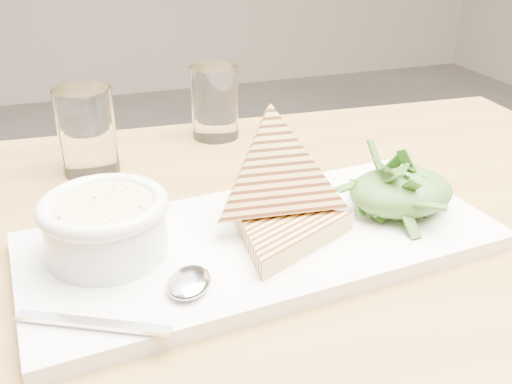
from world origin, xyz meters
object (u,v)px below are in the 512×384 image
object	(u,v)px
glass_near	(87,131)
glass_far	(215,102)
table_top	(202,280)
soup_bowl	(107,233)
platter	(263,241)

from	to	relation	value
glass_near	glass_far	world-z (taller)	glass_near
glass_near	glass_far	distance (m)	0.19
table_top	soup_bowl	size ratio (longest dim) A/B	10.74
platter	glass_near	world-z (taller)	glass_near
glass_near	table_top	bearing A→B (deg)	-71.94
table_top	glass_near	world-z (taller)	glass_near
table_top	soup_bowl	world-z (taller)	soup_bowl
platter	glass_far	xyz separation A→B (m)	(0.04, 0.30, 0.04)
glass_near	soup_bowl	bearing A→B (deg)	-90.25
soup_bowl	platter	bearing A→B (deg)	-5.16
soup_bowl	glass_near	distance (m)	0.22
glass_far	table_top	bearing A→B (deg)	-107.77
platter	glass_near	bearing A→B (deg)	120.71
table_top	soup_bowl	bearing A→B (deg)	167.92
table_top	glass_far	size ratio (longest dim) A/B	11.22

